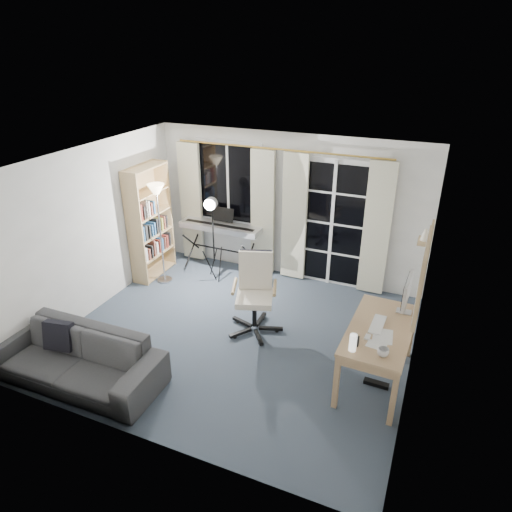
{
  "coord_description": "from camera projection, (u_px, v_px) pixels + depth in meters",
  "views": [
    {
      "loc": [
        2.26,
        -4.67,
        3.68
      ],
      "look_at": [
        0.13,
        0.35,
        1.07
      ],
      "focal_mm": 32.0,
      "sensor_mm": 36.0,
      "label": 1
    }
  ],
  "objects": [
    {
      "name": "sofa",
      "position": [
        73.0,
        351.0,
        5.27
      ],
      "size": [
        2.09,
        0.64,
        0.81
      ],
      "rotation": [
        0.0,
        0.0,
        0.02
      ],
      "color": "#313234",
      "rests_on": "floor"
    },
    {
      "name": "office_chair",
      "position": [
        255.0,
        285.0,
        6.19
      ],
      "size": [
        0.77,
        0.73,
        1.1
      ],
      "rotation": [
        0.0,
        0.0,
        0.33
      ],
      "color": "black",
      "rests_on": "floor"
    },
    {
      "name": "mug",
      "position": [
        383.0,
        351.0,
        4.66
      ],
      "size": [
        0.12,
        0.1,
        0.12
      ],
      "primitive_type": "imported",
      "rotation": [
        0.0,
        0.0,
        -0.04
      ],
      "color": "silver",
      "rests_on": "desk"
    },
    {
      "name": "desk_clutter",
      "position": [
        370.0,
        349.0,
        5.04
      ],
      "size": [
        0.44,
        0.82,
        0.92
      ],
      "rotation": [
        0.0,
        0.0,
        -0.04
      ],
      "color": "white",
      "rests_on": "desk"
    },
    {
      "name": "bookshelf",
      "position": [
        148.0,
        225.0,
        7.53
      ],
      "size": [
        0.31,
        0.88,
        1.89
      ],
      "rotation": [
        0.0,
        0.0,
        0.01
      ],
      "color": "tan",
      "rests_on": "floor"
    },
    {
      "name": "floor",
      "position": [
        237.0,
        336.0,
        6.26
      ],
      "size": [
        4.5,
        4.0,
        0.02
      ],
      "primitive_type": "cube",
      "color": "#323B4A",
      "rests_on": "ground"
    },
    {
      "name": "framed_print",
      "position": [
        431.0,
        238.0,
        5.24
      ],
      "size": [
        0.03,
        0.42,
        0.32
      ],
      "color": "tan",
      "rests_on": "floor"
    },
    {
      "name": "wall_mirror",
      "position": [
        422.0,
        276.0,
        4.52
      ],
      "size": [
        0.04,
        0.94,
        0.74
      ],
      "color": "tan",
      "rests_on": "floor"
    },
    {
      "name": "curtains",
      "position": [
        278.0,
        215.0,
        7.4
      ],
      "size": [
        3.6,
        0.07,
        2.13
      ],
      "color": "gold",
      "rests_on": "floor"
    },
    {
      "name": "french_door",
      "position": [
        332.0,
        225.0,
        7.19
      ],
      "size": [
        1.32,
        0.09,
        2.11
      ],
      "color": "white",
      "rests_on": "floor"
    },
    {
      "name": "wall_shelf",
      "position": [
        425.0,
        237.0,
        5.76
      ],
      "size": [
        0.16,
        0.3,
        0.18
      ],
      "color": "tan",
      "rests_on": "floor"
    },
    {
      "name": "window",
      "position": [
        229.0,
        183.0,
        7.62
      ],
      "size": [
        1.2,
        0.08,
        1.4
      ],
      "color": "white",
      "rests_on": "floor"
    },
    {
      "name": "torchiere_lamp",
      "position": [
        158.0,
        204.0,
        7.09
      ],
      "size": [
        0.28,
        0.28,
        1.67
      ],
      "rotation": [
        0.0,
        0.0,
        0.07
      ],
      "color": "#B2B2B7",
      "rests_on": "floor"
    },
    {
      "name": "desk",
      "position": [
        380.0,
        335.0,
        5.18
      ],
      "size": [
        0.73,
        1.38,
        0.73
      ],
      "rotation": [
        0.0,
        0.0,
        -0.04
      ],
      "color": "#A47F54",
      "rests_on": "floor"
    },
    {
      "name": "monitor",
      "position": [
        407.0,
        292.0,
        5.32
      ],
      "size": [
        0.18,
        0.52,
        0.46
      ],
      "rotation": [
        0.0,
        0.0,
        -0.04
      ],
      "color": "silver",
      "rests_on": "desk"
    },
    {
      "name": "studio_light",
      "position": [
        211.0,
        214.0,
        7.18
      ],
      "size": [
        0.29,
        0.29,
        1.48
      ],
      "rotation": [
        0.0,
        0.0,
        0.14
      ],
      "color": "black",
      "rests_on": "floor"
    },
    {
      "name": "keyboard_piano",
      "position": [
        221.0,
        228.0,
        7.72
      ],
      "size": [
        1.42,
        0.69,
        1.03
      ],
      "rotation": [
        0.0,
        0.0,
        -0.01
      ],
      "color": "black",
      "rests_on": "floor"
    }
  ]
}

